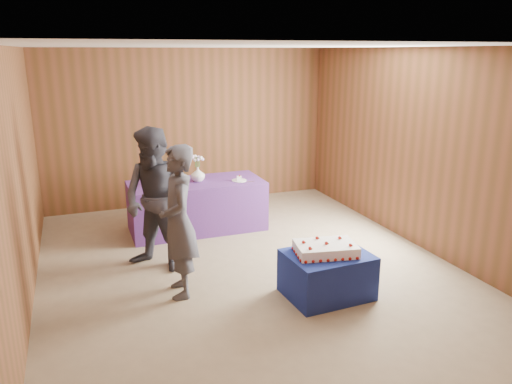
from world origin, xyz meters
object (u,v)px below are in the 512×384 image
serving_table (197,206)px  guest_left (179,222)px  sheet_cake (326,249)px  vase (198,174)px  guest_right (156,200)px  cake_table (327,274)px

serving_table → guest_left: bearing=-108.9°
sheet_cake → guest_left: size_ratio=0.44×
serving_table → guest_left: 2.17m
sheet_cake → vase: 2.76m
serving_table → guest_right: 1.57m
guest_left → vase: bearing=165.0°
sheet_cake → vase: bearing=116.7°
serving_table → vase: bearing=31.6°
sheet_cake → guest_right: 2.13m
sheet_cake → guest_left: 1.63m
vase → guest_left: 2.15m
guest_left → guest_right: (-0.12, 0.76, 0.04)m
serving_table → sheet_cake: 2.74m
sheet_cake → vase: vase is taller
serving_table → sheet_cake: (0.81, -2.61, 0.18)m
vase → guest_left: bearing=-109.6°
guest_left → guest_right: guest_right is taller
cake_table → serving_table: serving_table is taller
vase → guest_right: bearing=-123.4°
guest_left → serving_table: bearing=165.7°
guest_left → guest_right: 0.77m
serving_table → guest_right: (-0.80, -1.24, 0.52)m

